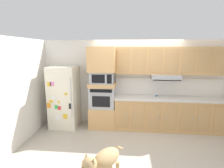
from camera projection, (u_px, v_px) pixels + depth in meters
The scene contains 15 objects.
ground_plane at pixel (137, 140), 4.34m from camera, with size 9.60×9.60×0.00m, color #B2A899.
back_kitchen_wall at pixel (137, 83), 5.18m from camera, with size 6.20×0.12×2.50m, color silver.
side_panel_left at pixel (26, 89), 4.37m from camera, with size 0.12×7.10×2.50m, color silver.
refrigerator at pixel (64, 97), 5.03m from camera, with size 0.76×0.73×1.76m.
oven_base_cabinet at pixel (103, 116), 5.11m from camera, with size 0.74×0.62×0.60m, color tan.
built_in_oven at pixel (103, 97), 4.99m from camera, with size 0.70×0.62×0.60m.
appliance_mid_shelf at pixel (102, 85), 4.92m from camera, with size 0.74×0.62×0.10m, color tan.
microwave at pixel (102, 77), 4.88m from camera, with size 0.64×0.54×0.32m.
appliance_upper_cabinet at pixel (102, 59), 4.79m from camera, with size 0.74×0.62×0.68m, color tan.
lower_cabinet_run at pixel (168, 114), 4.90m from camera, with size 2.96×0.63×0.88m.
countertop_slab at pixel (169, 98), 4.82m from camera, with size 3.00×0.64×0.04m, color beige.
backsplash_panel at pixel (167, 87), 5.05m from camera, with size 3.00×0.02×0.50m, color white.
upper_cabinet_with_hood at pixel (170, 62), 4.74m from camera, with size 2.96×0.48×0.88m.
screwdriver at pixel (157, 96), 4.96m from camera, with size 0.17×0.17×0.03m.
dog at pixel (103, 160), 2.84m from camera, with size 0.64×0.84×0.67m.
Camera 1 is at (-0.24, -4.03, 2.22)m, focal length 27.98 mm.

